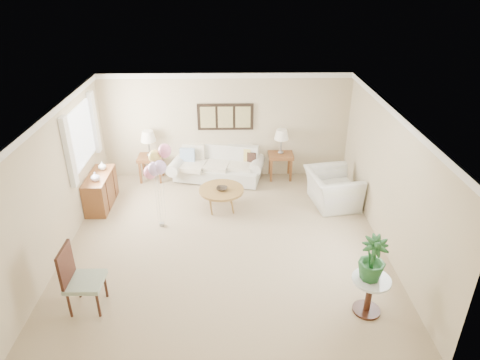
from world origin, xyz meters
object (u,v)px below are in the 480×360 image
(sofa, at_px, (218,167))
(armchair, at_px, (332,189))
(balloon_cluster, at_px, (157,164))
(coffee_table, at_px, (221,191))
(accent_chair, at_px, (79,277))

(sofa, xyz_separation_m, armchair, (2.57, -1.31, 0.05))
(armchair, bearing_deg, balloon_cluster, 94.17)
(coffee_table, height_order, balloon_cluster, balloon_cluster)
(armchair, height_order, balloon_cluster, balloon_cluster)
(accent_chair, bearing_deg, balloon_cluster, 68.27)
(armchair, bearing_deg, sofa, 54.11)
(coffee_table, xyz_separation_m, balloon_cluster, (-1.21, -0.67, 0.96))
(sofa, distance_m, coffee_table, 1.50)
(accent_chair, height_order, balloon_cluster, balloon_cluster)
(sofa, relative_size, armchair, 2.09)
(accent_chair, xyz_separation_m, balloon_cluster, (0.91, 2.29, 0.84))
(coffee_table, relative_size, armchair, 0.83)
(coffee_table, distance_m, accent_chair, 3.64)
(armchair, bearing_deg, coffee_table, 85.22)
(sofa, bearing_deg, coffee_table, -85.44)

